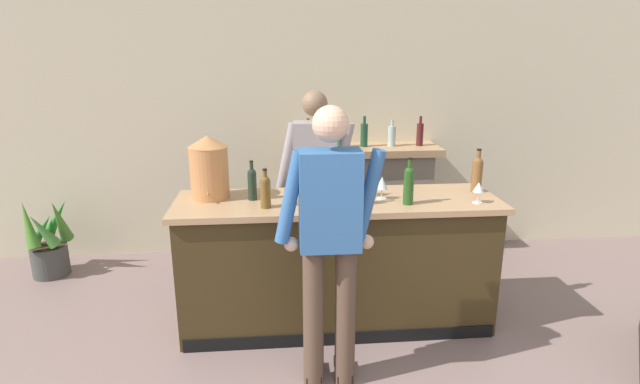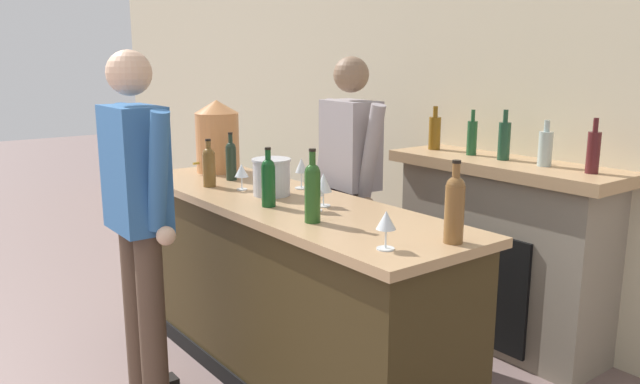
{
  "view_description": "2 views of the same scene",
  "coord_description": "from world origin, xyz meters",
  "px_view_note": "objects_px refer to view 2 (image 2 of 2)",
  "views": [
    {
      "loc": [
        -0.38,
        -1.12,
        2.1
      ],
      "look_at": [
        -0.05,
        2.59,
        1.02
      ],
      "focal_mm": 28.0,
      "sensor_mm": 36.0,
      "label": 1
    },
    {
      "loc": [
        2.77,
        0.57,
        1.75
      ],
      "look_at": [
        0.19,
        2.54,
        1.06
      ],
      "focal_mm": 35.0,
      "sensor_mm": 36.0,
      "label": 2
    }
  ],
  "objects_px": {
    "potted_plant_corner": "(228,206)",
    "wine_bottle_cabernet_heavy": "(312,190)",
    "wine_glass_front_right": "(386,222)",
    "wine_bottle_chardonnay_pale": "(455,206)",
    "ice_bucket_steel": "(271,177)",
    "wine_bottle_riesling_slim": "(268,180)",
    "person_customer": "(139,219)",
    "wine_glass_front_left": "(301,167)",
    "fireplace_stone": "(501,250)",
    "wine_bottle_merlot_tall": "(209,165)",
    "wine_glass_mid_counter": "(323,184)",
    "person_bartender": "(349,189)",
    "wine_bottle_burgundy_dark": "(231,159)",
    "wine_glass_near_bucket": "(315,187)",
    "wine_glass_back_row": "(241,171)",
    "copper_dispenser": "(217,136)"
  },
  "relations": [
    {
      "from": "potted_plant_corner",
      "to": "wine_bottle_cabernet_heavy",
      "type": "distance_m",
      "value": 3.45
    },
    {
      "from": "wine_glass_front_right",
      "to": "wine_bottle_chardonnay_pale",
      "type": "bearing_deg",
      "value": 70.4
    },
    {
      "from": "ice_bucket_steel",
      "to": "wine_bottle_riesling_slim",
      "type": "distance_m",
      "value": 0.27
    },
    {
      "from": "person_customer",
      "to": "wine_glass_front_left",
      "type": "height_order",
      "value": "person_customer"
    },
    {
      "from": "fireplace_stone",
      "to": "wine_glass_front_right",
      "type": "height_order",
      "value": "fireplace_stone"
    },
    {
      "from": "person_customer",
      "to": "wine_bottle_merlot_tall",
      "type": "height_order",
      "value": "person_customer"
    },
    {
      "from": "potted_plant_corner",
      "to": "wine_glass_mid_counter",
      "type": "distance_m",
      "value": 3.17
    },
    {
      "from": "wine_bottle_merlot_tall",
      "to": "wine_glass_front_left",
      "type": "distance_m",
      "value": 0.54
    },
    {
      "from": "wine_bottle_riesling_slim",
      "to": "wine_bottle_cabernet_heavy",
      "type": "xyz_separation_m",
      "value": [
        0.38,
        -0.01,
        0.02
      ]
    },
    {
      "from": "person_bartender",
      "to": "wine_bottle_merlot_tall",
      "type": "relative_size",
      "value": 6.3
    },
    {
      "from": "potted_plant_corner",
      "to": "wine_bottle_merlot_tall",
      "type": "distance_m",
      "value": 2.57
    },
    {
      "from": "wine_bottle_cabernet_heavy",
      "to": "wine_glass_mid_counter",
      "type": "height_order",
      "value": "wine_bottle_cabernet_heavy"
    },
    {
      "from": "potted_plant_corner",
      "to": "wine_glass_mid_counter",
      "type": "xyz_separation_m",
      "value": [
        2.88,
        -1.03,
        0.82
      ]
    },
    {
      "from": "fireplace_stone",
      "to": "wine_bottle_chardonnay_pale",
      "type": "relative_size",
      "value": 4.33
    },
    {
      "from": "ice_bucket_steel",
      "to": "wine_bottle_burgundy_dark",
      "type": "bearing_deg",
      "value": 175.6
    },
    {
      "from": "potted_plant_corner",
      "to": "person_customer",
      "type": "height_order",
      "value": "person_customer"
    },
    {
      "from": "wine_glass_front_left",
      "to": "wine_glass_near_bucket",
      "type": "relative_size",
      "value": 1.03
    },
    {
      "from": "wine_glass_front_right",
      "to": "wine_bottle_burgundy_dark",
      "type": "bearing_deg",
      "value": 171.99
    },
    {
      "from": "wine_bottle_merlot_tall",
      "to": "wine_glass_near_bucket",
      "type": "distance_m",
      "value": 0.86
    },
    {
      "from": "potted_plant_corner",
      "to": "wine_bottle_burgundy_dark",
      "type": "bearing_deg",
      "value": -27.92
    },
    {
      "from": "wine_bottle_chardonnay_pale",
      "to": "wine_glass_front_right",
      "type": "distance_m",
      "value": 0.3
    },
    {
      "from": "fireplace_stone",
      "to": "wine_bottle_chardonnay_pale",
      "type": "bearing_deg",
      "value": -62.1
    },
    {
      "from": "wine_glass_mid_counter",
      "to": "wine_glass_front_left",
      "type": "distance_m",
      "value": 0.46
    },
    {
      "from": "wine_bottle_riesling_slim",
      "to": "ice_bucket_steel",
      "type": "bearing_deg",
      "value": 143.75
    },
    {
      "from": "wine_glass_back_row",
      "to": "wine_glass_near_bucket",
      "type": "height_order",
      "value": "wine_glass_near_bucket"
    },
    {
      "from": "wine_bottle_burgundy_dark",
      "to": "fireplace_stone",
      "type": "bearing_deg",
      "value": 50.29
    },
    {
      "from": "fireplace_stone",
      "to": "wine_bottle_burgundy_dark",
      "type": "relative_size",
      "value": 5.01
    },
    {
      "from": "person_customer",
      "to": "wine_glass_mid_counter",
      "type": "height_order",
      "value": "person_customer"
    },
    {
      "from": "ice_bucket_steel",
      "to": "wine_glass_front_left",
      "type": "bearing_deg",
      "value": 100.75
    },
    {
      "from": "ice_bucket_steel",
      "to": "wine_bottle_merlot_tall",
      "type": "height_order",
      "value": "wine_bottle_merlot_tall"
    },
    {
      "from": "wine_bottle_chardonnay_pale",
      "to": "wine_glass_front_right",
      "type": "xyz_separation_m",
      "value": [
        -0.1,
        -0.28,
        -0.04
      ]
    },
    {
      "from": "wine_glass_back_row",
      "to": "person_customer",
      "type": "bearing_deg",
      "value": -74.23
    },
    {
      "from": "wine_bottle_burgundy_dark",
      "to": "wine_glass_front_right",
      "type": "xyz_separation_m",
      "value": [
        1.62,
        -0.23,
        -0.02
      ]
    },
    {
      "from": "person_customer",
      "to": "wine_glass_near_bucket",
      "type": "xyz_separation_m",
      "value": [
        0.46,
        0.71,
        0.14
      ]
    },
    {
      "from": "ice_bucket_steel",
      "to": "wine_bottle_riesling_slim",
      "type": "height_order",
      "value": "wine_bottle_riesling_slim"
    },
    {
      "from": "wine_glass_near_bucket",
      "to": "wine_glass_front_right",
      "type": "bearing_deg",
      "value": -13.01
    },
    {
      "from": "person_bartender",
      "to": "wine_glass_front_left",
      "type": "xyz_separation_m",
      "value": [
        -0.03,
        -0.33,
        0.16
      ]
    },
    {
      "from": "wine_bottle_riesling_slim",
      "to": "wine_glass_near_bucket",
      "type": "distance_m",
      "value": 0.25
    },
    {
      "from": "fireplace_stone",
      "to": "person_customer",
      "type": "relative_size",
      "value": 0.82
    },
    {
      "from": "potted_plant_corner",
      "to": "wine_glass_front_right",
      "type": "height_order",
      "value": "wine_glass_front_right"
    },
    {
      "from": "person_customer",
      "to": "person_bartender",
      "type": "distance_m",
      "value": 1.31
    },
    {
      "from": "fireplace_stone",
      "to": "wine_glass_near_bucket",
      "type": "relative_size",
      "value": 8.63
    },
    {
      "from": "wine_bottle_cabernet_heavy",
      "to": "wine_glass_front_left",
      "type": "height_order",
      "value": "wine_bottle_cabernet_heavy"
    },
    {
      "from": "wine_glass_front_right",
      "to": "wine_glass_back_row",
      "type": "bearing_deg",
      "value": 174.44
    },
    {
      "from": "wine_bottle_cabernet_heavy",
      "to": "wine_glass_front_right",
      "type": "xyz_separation_m",
      "value": [
        0.51,
        -0.02,
        -0.04
      ]
    },
    {
      "from": "fireplace_stone",
      "to": "person_bartender",
      "type": "distance_m",
      "value": 1.02
    },
    {
      "from": "copper_dispenser",
      "to": "wine_bottle_burgundy_dark",
      "type": "relative_size",
      "value": 1.6
    },
    {
      "from": "wine_bottle_merlot_tall",
      "to": "wine_bottle_burgundy_dark",
      "type": "relative_size",
      "value": 0.95
    },
    {
      "from": "wine_bottle_cabernet_heavy",
      "to": "wine_glass_front_left",
      "type": "relative_size",
      "value": 1.92
    },
    {
      "from": "fireplace_stone",
      "to": "wine_glass_mid_counter",
      "type": "relative_size",
      "value": 8.66
    }
  ]
}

